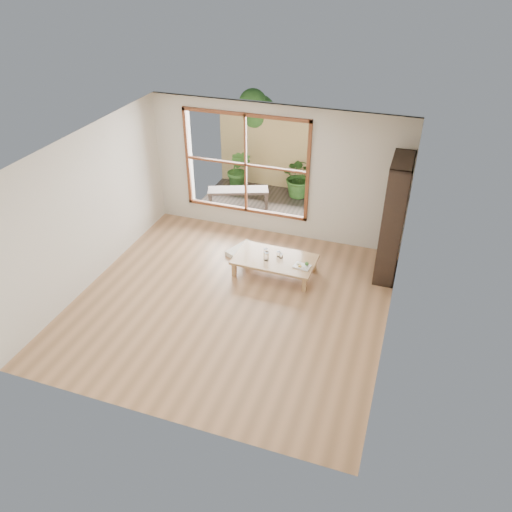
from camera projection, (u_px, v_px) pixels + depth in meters
The scene contains 15 objects.
ground at pixel (231, 302), 8.26m from camera, with size 5.00×5.00×0.00m, color tan.
low_table at pixel (275, 260), 8.82m from camera, with size 1.45×0.84×0.31m.
floor_cushion at pixel (248, 253), 9.46m from camera, with size 0.62×0.62×0.09m, color silver.
bookshelf at pixel (394, 219), 8.42m from camera, with size 0.34×0.96×2.14m, color black.
glass_tall at pixel (266, 256), 8.71m from camera, with size 0.09×0.09×0.16m, color silver.
glass_mid at pixel (279, 254), 8.82m from camera, with size 0.07×0.07×0.10m, color silver.
glass_short at pixel (281, 256), 8.79m from camera, with size 0.06×0.06×0.08m, color silver.
glass_small at pixel (266, 251), 8.92m from camera, with size 0.07×0.07×0.09m, color silver.
food_tray at pixel (303, 266), 8.57m from camera, with size 0.31×0.24×0.09m.
deck at pixel (264, 204), 11.26m from camera, with size 2.80×2.00×0.05m, color #362D27.
garden_bench at pixel (238, 192), 10.93m from camera, with size 1.37×0.83×0.42m.
bamboo_fence at pixel (277, 151), 11.56m from camera, with size 2.80×0.06×1.80m, color tan.
shrub_right at pixel (300, 176), 11.31m from camera, with size 0.87×0.76×0.97m, color #305921.
shrub_left at pixel (239, 170), 11.56m from camera, with size 0.56×0.45×1.01m, color #305921.
garden_tree at pixel (254, 113), 11.60m from camera, with size 1.04×0.85×2.22m.
Camera 1 is at (2.51, -6.05, 5.11)m, focal length 35.00 mm.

